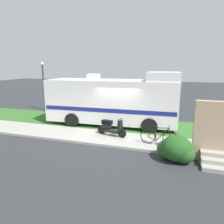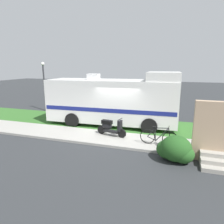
# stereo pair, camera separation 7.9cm
# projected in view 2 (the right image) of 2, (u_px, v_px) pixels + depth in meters

# --- Properties ---
(ground_plane) EXTENTS (80.00, 80.00, 0.00)m
(ground_plane) POSITION_uv_depth(u_px,v_px,m) (116.00, 132.00, 11.42)
(ground_plane) COLOR #2D3033
(sidewalk) EXTENTS (24.00, 2.00, 0.12)m
(sidewalk) POSITION_uv_depth(u_px,v_px,m) (110.00, 138.00, 10.29)
(sidewalk) COLOR #9E9B93
(sidewalk) RESTS_ON ground
(grass_strip) EXTENTS (24.00, 3.40, 0.08)m
(grass_strip) POSITION_uv_depth(u_px,v_px,m) (123.00, 125.00, 12.81)
(grass_strip) COLOR #336628
(grass_strip) RESTS_ON ground
(motorhome_rv) EXTENTS (8.04, 2.85, 3.35)m
(motorhome_rv) POSITION_uv_depth(u_px,v_px,m) (114.00, 100.00, 12.53)
(motorhome_rv) COLOR silver
(motorhome_rv) RESTS_ON ground
(scooter) EXTENTS (1.65, 0.61, 0.97)m
(scooter) POSITION_uv_depth(u_px,v_px,m) (110.00, 127.00, 10.47)
(scooter) COLOR black
(scooter) RESTS_ON ground
(bicycle) EXTENTS (1.71, 0.52, 0.90)m
(bicycle) POSITION_uv_depth(u_px,v_px,m) (159.00, 137.00, 9.22)
(bicycle) COLOR black
(bicycle) RESTS_ON ground
(pickup_truck_near) EXTENTS (5.22, 2.23, 1.79)m
(pickup_truck_near) POSITION_uv_depth(u_px,v_px,m) (106.00, 97.00, 17.85)
(pickup_truck_near) COLOR #B7B29E
(pickup_truck_near) RESTS_ON ground
(porch_steps) EXTENTS (2.00, 1.26, 2.40)m
(porch_steps) POSITION_uv_depth(u_px,v_px,m) (221.00, 139.00, 7.65)
(porch_steps) COLOR #9E998E
(porch_steps) RESTS_ON ground
(bush_by_porch) EXTENTS (1.46, 1.09, 1.03)m
(bush_by_porch) POSITION_uv_depth(u_px,v_px,m) (175.00, 150.00, 7.87)
(bush_by_porch) COLOR #23511E
(bush_by_porch) RESTS_ON ground
(bottle_green) EXTENTS (0.07, 0.07, 0.25)m
(bottle_green) POSITION_uv_depth(u_px,v_px,m) (216.00, 150.00, 8.47)
(bottle_green) COLOR #B2B2B7
(bottle_green) RESTS_ON ground
(street_lamp_post) EXTENTS (0.28, 0.28, 3.99)m
(street_lamp_post) POSITION_uv_depth(u_px,v_px,m) (44.00, 82.00, 16.35)
(street_lamp_post) COLOR #333338
(street_lamp_post) RESTS_ON ground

